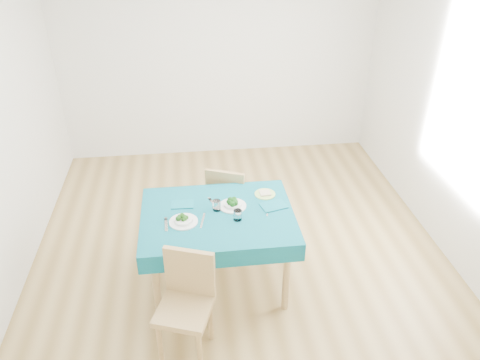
{
  "coord_description": "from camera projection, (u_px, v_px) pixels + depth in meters",
  "views": [
    {
      "loc": [
        -0.44,
        -3.56,
        3.0
      ],
      "look_at": [
        0.0,
        0.0,
        0.85
      ],
      "focal_mm": 35.0,
      "sensor_mm": 36.0,
      "label": 1
    }
  ],
  "objects": [
    {
      "name": "fork_near",
      "position": [
        166.0,
        225.0,
        3.75
      ],
      "size": [
        0.03,
        0.18,
        0.0
      ],
      "primitive_type": "cube",
      "rotation": [
        0.0,
        0.0,
        0.04
      ],
      "color": "silver",
      "rests_on": "table"
    },
    {
      "name": "knife_near",
      "position": [
        203.0,
        221.0,
        3.8
      ],
      "size": [
        0.06,
        0.21,
        0.0
      ],
      "primitive_type": "cube",
      "rotation": [
        0.0,
        0.0,
        -0.21
      ],
      "color": "silver",
      "rests_on": "table"
    },
    {
      "name": "tumbler_side",
      "position": [
        238.0,
        215.0,
        3.79
      ],
      "size": [
        0.07,
        0.07,
        0.09
      ],
      "primitive_type": "cylinder",
      "color": "white",
      "rests_on": "table"
    },
    {
      "name": "tumbler_center",
      "position": [
        217.0,
        205.0,
        3.91
      ],
      "size": [
        0.07,
        0.07,
        0.09
      ],
      "primitive_type": "cylinder",
      "color": "white",
      "rests_on": "table"
    },
    {
      "name": "chair_near",
      "position": [
        184.0,
        305.0,
        3.39
      ],
      "size": [
        0.5,
        0.52,
        0.95
      ],
      "primitive_type": "cube",
      "rotation": [
        0.0,
        0.0,
        -0.34
      ],
      "color": "#A2814C",
      "rests_on": "ground"
    },
    {
      "name": "knife_far",
      "position": [
        268.0,
        210.0,
        3.93
      ],
      "size": [
        0.06,
        0.19,
        0.0
      ],
      "primitive_type": "cube",
      "rotation": [
        0.0,
        0.0,
        -0.25
      ],
      "color": "silver",
      "rests_on": "table"
    },
    {
      "name": "bowl_far",
      "position": [
        233.0,
        203.0,
        3.96
      ],
      "size": [
        0.23,
        0.23,
        0.07
      ],
      "primitive_type": null,
      "color": "white",
      "rests_on": "table"
    },
    {
      "name": "fork_far",
      "position": [
        214.0,
        204.0,
        4.01
      ],
      "size": [
        0.09,
        0.17,
        0.0
      ],
      "primitive_type": "cube",
      "rotation": [
        0.0,
        0.0,
        0.39
      ],
      "color": "silver",
      "rests_on": "table"
    },
    {
      "name": "table",
      "position": [
        219.0,
        250.0,
        4.08
      ],
      "size": [
        1.26,
        0.96,
        0.76
      ],
      "primitive_type": "cube",
      "color": "#095565",
      "rests_on": "ground"
    },
    {
      "name": "bread_slice",
      "position": [
        265.0,
        193.0,
        4.13
      ],
      "size": [
        0.1,
        0.1,
        0.01
      ],
      "primitive_type": "cube",
      "rotation": [
        0.0,
        0.0,
        0.06
      ],
      "color": "beige",
      "rests_on": "side_plate"
    },
    {
      "name": "bowl_near",
      "position": [
        183.0,
        219.0,
        3.77
      ],
      "size": [
        0.23,
        0.23,
        0.07
      ],
      "primitive_type": null,
      "color": "white",
      "rests_on": "table"
    },
    {
      "name": "napkin_near",
      "position": [
        182.0,
        204.0,
        4.0
      ],
      "size": [
        0.19,
        0.14,
        0.01
      ],
      "primitive_type": "cube",
      "rotation": [
        0.0,
        0.0,
        -0.03
      ],
      "color": "#0D606F",
      "rests_on": "table"
    },
    {
      "name": "chair_far",
      "position": [
        230.0,
        197.0,
        4.64
      ],
      "size": [
        0.51,
        0.53,
        0.94
      ],
      "primitive_type": "cube",
      "rotation": [
        0.0,
        0.0,
        2.74
      ],
      "color": "#A2814C",
      "rests_on": "ground"
    },
    {
      "name": "room_shell",
      "position": [
        240.0,
        129.0,
        3.92
      ],
      "size": [
        4.02,
        4.52,
        2.73
      ],
      "color": "olive",
      "rests_on": "ground"
    },
    {
      "name": "napkin_far",
      "position": [
        274.0,
        206.0,
        3.98
      ],
      "size": [
        0.24,
        0.2,
        0.01
      ],
      "primitive_type": "cube",
      "rotation": [
        0.0,
        0.0,
        0.26
      ],
      "color": "#0D606F",
      "rests_on": "table"
    },
    {
      "name": "side_plate",
      "position": [
        265.0,
        194.0,
        4.14
      ],
      "size": [
        0.18,
        0.18,
        0.01
      ],
      "primitive_type": "cylinder",
      "color": "#ACDC6B",
      "rests_on": "table"
    }
  ]
}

